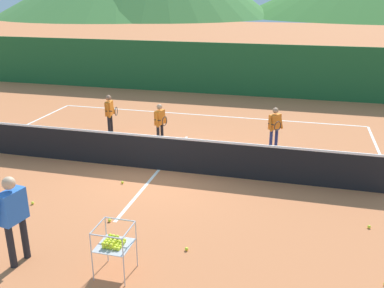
{
  "coord_description": "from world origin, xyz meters",
  "views": [
    {
      "loc": [
        3.55,
        -10.09,
        4.56
      ],
      "look_at": [
        0.95,
        -0.11,
        0.87
      ],
      "focal_mm": 39.97,
      "sensor_mm": 36.0,
      "label": 1
    }
  ],
  "objects_px": {
    "tennis_net": "(158,153)",
    "student_2": "(275,124)",
    "tennis_ball_7": "(187,249)",
    "tennis_ball_8": "(14,209)",
    "tennis_ball_5": "(110,220)",
    "student_1": "(160,120)",
    "tennis_ball_2": "(33,203)",
    "ball_cart": "(113,243)",
    "tennis_ball_1": "(122,182)",
    "instructor": "(13,212)",
    "student_0": "(110,111)",
    "tennis_ball_9": "(369,227)"
  },
  "relations": [
    {
      "from": "tennis_net",
      "to": "student_2",
      "type": "relative_size",
      "value": 8.87
    },
    {
      "from": "tennis_ball_7",
      "to": "tennis_ball_8",
      "type": "xyz_separation_m",
      "value": [
        -4.1,
        0.53,
        0.0
      ]
    },
    {
      "from": "tennis_ball_5",
      "to": "student_1",
      "type": "bearing_deg",
      "value": 96.12
    },
    {
      "from": "tennis_net",
      "to": "tennis_ball_8",
      "type": "xyz_separation_m",
      "value": [
        -2.37,
        -2.98,
        -0.47
      ]
    },
    {
      "from": "tennis_ball_2",
      "to": "tennis_ball_8",
      "type": "height_order",
      "value": "same"
    },
    {
      "from": "tennis_ball_2",
      "to": "tennis_ball_8",
      "type": "bearing_deg",
      "value": -122.85
    },
    {
      "from": "ball_cart",
      "to": "tennis_ball_1",
      "type": "bearing_deg",
      "value": 111.44
    },
    {
      "from": "tennis_ball_2",
      "to": "instructor",
      "type": "bearing_deg",
      "value": -61.14
    },
    {
      "from": "tennis_ball_5",
      "to": "tennis_ball_2",
      "type": "bearing_deg",
      "value": 172.22
    },
    {
      "from": "tennis_net",
      "to": "tennis_ball_1",
      "type": "height_order",
      "value": "tennis_net"
    },
    {
      "from": "instructor",
      "to": "ball_cart",
      "type": "relative_size",
      "value": 1.84
    },
    {
      "from": "tennis_ball_5",
      "to": "tennis_ball_8",
      "type": "xyz_separation_m",
      "value": [
        -2.26,
        -0.08,
        0.0
      ]
    },
    {
      "from": "student_2",
      "to": "tennis_ball_2",
      "type": "bearing_deg",
      "value": -134.74
    },
    {
      "from": "student_0",
      "to": "tennis_ball_1",
      "type": "distance_m",
      "value": 4.17
    },
    {
      "from": "tennis_net",
      "to": "tennis_ball_2",
      "type": "bearing_deg",
      "value": -129.19
    },
    {
      "from": "student_0",
      "to": "ball_cart",
      "type": "xyz_separation_m",
      "value": [
        3.29,
        -6.98,
        -0.21
      ]
    },
    {
      "from": "student_1",
      "to": "tennis_ball_7",
      "type": "bearing_deg",
      "value": -66.82
    },
    {
      "from": "tennis_ball_7",
      "to": "tennis_ball_1",
      "type": "bearing_deg",
      "value": 133.87
    },
    {
      "from": "tennis_ball_2",
      "to": "student_2",
      "type": "bearing_deg",
      "value": 45.26
    },
    {
      "from": "ball_cart",
      "to": "tennis_ball_5",
      "type": "relative_size",
      "value": 13.22
    },
    {
      "from": "student_0",
      "to": "tennis_ball_7",
      "type": "bearing_deg",
      "value": -54.48
    },
    {
      "from": "tennis_net",
      "to": "student_1",
      "type": "distance_m",
      "value": 2.14
    },
    {
      "from": "tennis_ball_1",
      "to": "tennis_ball_9",
      "type": "xyz_separation_m",
      "value": [
        5.74,
        -0.72,
        0.0
      ]
    },
    {
      "from": "student_2",
      "to": "tennis_ball_1",
      "type": "distance_m",
      "value": 4.99
    },
    {
      "from": "tennis_net",
      "to": "tennis_ball_5",
      "type": "distance_m",
      "value": 2.93
    },
    {
      "from": "student_0",
      "to": "tennis_ball_9",
      "type": "relative_size",
      "value": 19.7
    },
    {
      "from": "tennis_ball_5",
      "to": "tennis_ball_9",
      "type": "relative_size",
      "value": 1.0
    },
    {
      "from": "ball_cart",
      "to": "tennis_ball_5",
      "type": "height_order",
      "value": "ball_cart"
    },
    {
      "from": "tennis_ball_1",
      "to": "tennis_ball_8",
      "type": "distance_m",
      "value": 2.6
    },
    {
      "from": "instructor",
      "to": "student_2",
      "type": "bearing_deg",
      "value": 60.77
    },
    {
      "from": "ball_cart",
      "to": "tennis_ball_1",
      "type": "relative_size",
      "value": 13.22
    },
    {
      "from": "student_0",
      "to": "tennis_ball_5",
      "type": "height_order",
      "value": "student_0"
    },
    {
      "from": "tennis_net",
      "to": "instructor",
      "type": "bearing_deg",
      "value": -102.95
    },
    {
      "from": "tennis_ball_1",
      "to": "tennis_ball_8",
      "type": "bearing_deg",
      "value": -132.74
    },
    {
      "from": "tennis_ball_7",
      "to": "tennis_ball_9",
      "type": "relative_size",
      "value": 1.0
    },
    {
      "from": "tennis_net",
      "to": "tennis_ball_2",
      "type": "height_order",
      "value": "tennis_net"
    },
    {
      "from": "student_1",
      "to": "tennis_ball_1",
      "type": "height_order",
      "value": "student_1"
    },
    {
      "from": "student_1",
      "to": "tennis_net",
      "type": "bearing_deg",
      "value": -72.6
    },
    {
      "from": "student_0",
      "to": "student_1",
      "type": "xyz_separation_m",
      "value": [
        1.93,
        -0.49,
        -0.03
      ]
    },
    {
      "from": "instructor",
      "to": "tennis_ball_1",
      "type": "bearing_deg",
      "value": 82.72
    },
    {
      "from": "tennis_net",
      "to": "tennis_ball_8",
      "type": "relative_size",
      "value": 169.64
    },
    {
      "from": "student_0",
      "to": "tennis_ball_2",
      "type": "distance_m",
      "value": 5.21
    },
    {
      "from": "tennis_ball_2",
      "to": "tennis_ball_7",
      "type": "relative_size",
      "value": 1.0
    },
    {
      "from": "instructor",
      "to": "student_0",
      "type": "bearing_deg",
      "value": 102.04
    },
    {
      "from": "tennis_ball_1",
      "to": "tennis_ball_7",
      "type": "height_order",
      "value": "same"
    },
    {
      "from": "tennis_net",
      "to": "student_1",
      "type": "height_order",
      "value": "student_1"
    },
    {
      "from": "student_0",
      "to": "ball_cart",
      "type": "bearing_deg",
      "value": -64.75
    },
    {
      "from": "tennis_ball_1",
      "to": "tennis_ball_7",
      "type": "bearing_deg",
      "value": -46.13
    },
    {
      "from": "ball_cart",
      "to": "student_0",
      "type": "bearing_deg",
      "value": 115.25
    },
    {
      "from": "tennis_net",
      "to": "tennis_ball_8",
      "type": "bearing_deg",
      "value": -128.47
    }
  ]
}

